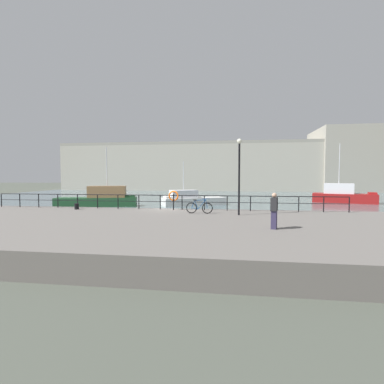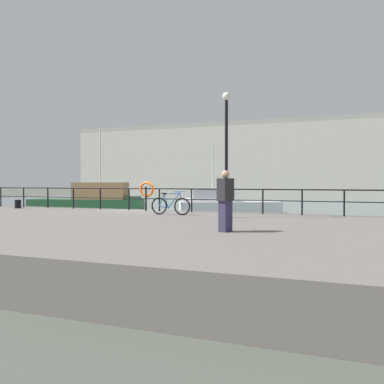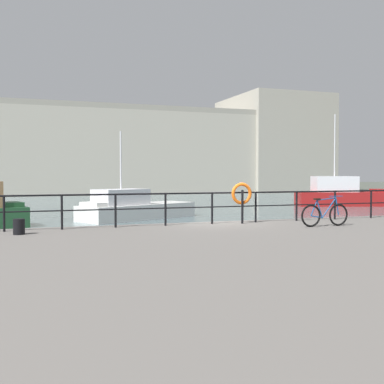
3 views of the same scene
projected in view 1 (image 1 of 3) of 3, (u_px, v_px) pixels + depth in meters
ground_plane at (169, 222)px, 22.03m from camera, size 240.00×240.00×0.00m
water_basin at (206, 196)px, 51.89m from camera, size 80.00×60.00×0.01m
quay_promenade at (143, 231)px, 15.58m from camera, size 56.00×13.00×1.05m
harbor_building at (239, 167)px, 72.55m from camera, size 75.53×15.94×14.61m
moored_small_launch at (100, 198)px, 33.24m from camera, size 9.29×4.25×6.82m
moored_blue_motorboat at (343, 195)px, 38.04m from camera, size 8.05×4.98×7.82m
moored_red_daysailer at (191, 200)px, 34.63m from camera, size 7.82×5.60×5.24m
quay_railing at (160, 199)px, 21.26m from camera, size 26.35×0.07×1.08m
parked_bicycle at (199, 208)px, 18.94m from camera, size 1.77×0.09×0.98m
mooring_bollard at (77, 206)px, 21.33m from camera, size 0.32×0.32×0.44m
life_ring_stand at (174, 197)px, 20.97m from camera, size 0.75×0.16×1.40m
quay_lamp_post at (239, 167)px, 18.05m from camera, size 0.32×0.32×4.81m
standing_person at (274, 211)px, 13.36m from camera, size 0.39×0.50×1.69m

